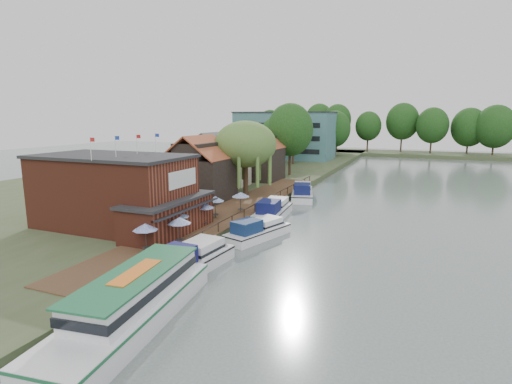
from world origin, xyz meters
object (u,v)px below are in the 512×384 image
at_px(hotel_block, 285,135).
at_px(umbrella_4, 215,207).
at_px(willow, 246,158).
at_px(umbrella_0, 146,238).
at_px(pub, 129,192).
at_px(cruiser_0, 190,257).
at_px(umbrella_5, 241,202).
at_px(swan, 146,292).
at_px(umbrella_1, 180,231).
at_px(umbrella_2, 178,224).
at_px(cottage_b, 215,160).
at_px(cottage_c, 260,156).
at_px(cruiser_2, 273,208).
at_px(cruiser_1, 258,228).
at_px(cruiser_3, 302,190).
at_px(umbrella_3, 204,214).
at_px(cottage_a, 199,168).
at_px(tour_boat, 131,301).

distance_m(hotel_block, umbrella_4, 65.95).
distance_m(willow, umbrella_0, 25.81).
height_order(pub, cruiser_0, pub).
relative_size(umbrella_5, swan, 5.40).
relative_size(willow, umbrella_1, 4.39).
distance_m(umbrella_2, umbrella_5, 10.76).
relative_size(cottage_b, cottage_c, 1.13).
height_order(umbrella_0, cruiser_2, umbrella_0).
height_order(cruiser_1, cruiser_3, cruiser_3).
distance_m(umbrella_3, umbrella_4, 3.38).
bearing_deg(umbrella_4, cottage_b, 118.26).
bearing_deg(cruiser_0, swan, -90.97).
bearing_deg(umbrella_0, cruiser_0, 0.59).
height_order(pub, willow, willow).
height_order(cottage_a, umbrella_5, cottage_a).
bearing_deg(willow, hotel_block, 102.71).
distance_m(cottage_b, umbrella_4, 20.99).
height_order(cruiser_1, cruiser_2, cruiser_2).
bearing_deg(swan, umbrella_2, 110.73).
relative_size(cruiser_3, swan, 23.34).
distance_m(hotel_block, cottage_a, 56.47).
bearing_deg(umbrella_3, cottage_b, 115.54).
height_order(cottage_a, umbrella_4, cottage_a).
height_order(cottage_c, umbrella_3, cottage_c).
distance_m(pub, cottage_c, 34.01).
bearing_deg(cottage_a, cruiser_1, -38.93).
xyz_separation_m(pub, cruiser_0, (10.08, -5.34, -3.42)).
height_order(cottage_a, cruiser_2, cottage_a).
bearing_deg(umbrella_5, willow, 111.07).
bearing_deg(umbrella_4, cruiser_3, 77.10).
bearing_deg(cottage_a, umbrella_2, -65.92).
bearing_deg(cruiser_1, hotel_block, 124.17).
relative_size(cottage_a, cruiser_2, 0.85).
relative_size(umbrella_4, cruiser_0, 0.23).
height_order(willow, umbrella_5, willow).
bearing_deg(cottage_b, umbrella_4, -61.74).
height_order(cottage_a, cruiser_3, cottage_a).
height_order(cottage_c, umbrella_4, cottage_c).
relative_size(umbrella_2, umbrella_4, 1.00).
bearing_deg(hotel_block, swan, -77.77).
distance_m(umbrella_1, umbrella_5, 12.57).
bearing_deg(cottage_b, umbrella_1, -67.54).
bearing_deg(cottage_b, cottage_a, -73.30).
bearing_deg(willow, tour_boat, -76.89).
height_order(umbrella_0, umbrella_5, same).
bearing_deg(cruiser_1, umbrella_0, -101.33).
bearing_deg(umbrella_4, umbrella_0, -89.11).
distance_m(cruiser_0, cruiser_1, 10.24).
xyz_separation_m(umbrella_3, umbrella_4, (-0.50, 3.34, 0.00)).
xyz_separation_m(pub, hotel_block, (-8.00, 71.00, 2.50)).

